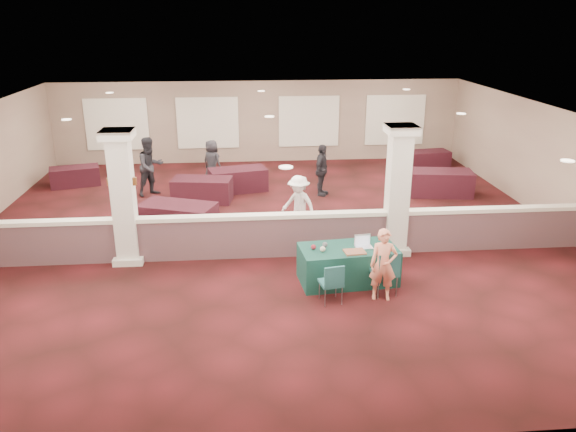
{
  "coord_description": "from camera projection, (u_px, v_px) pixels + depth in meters",
  "views": [
    {
      "loc": [
        -0.77,
        -14.18,
        5.63
      ],
      "look_at": [
        0.3,
        -2.0,
        1.22
      ],
      "focal_mm": 35.0,
      "sensor_mm": 36.0,
      "label": 1
    }
  ],
  "objects": [
    {
      "name": "sconce_right",
      "position": [
        134.0,
        181.0,
        12.92
      ],
      "size": [
        0.12,
        0.12,
        0.18
      ],
      "color": "brown",
      "rests_on": "column_left"
    },
    {
      "name": "far_table_back_center",
      "position": [
        238.0,
        180.0,
        18.85
      ],
      "size": [
        2.04,
        1.34,
        0.76
      ],
      "primitive_type": "cube",
      "rotation": [
        0.0,
        0.0,
        0.23
      ],
      "color": "black",
      "rests_on": "ground"
    },
    {
      "name": "yarn_grey",
      "position": [
        325.0,
        245.0,
        12.29
      ],
      "size": [
        0.12,
        0.12,
        0.12
      ],
      "primitive_type": "sphere",
      "color": "#525156",
      "rests_on": "near_table"
    },
    {
      "name": "screen_glow",
      "position": [
        362.0,
        240.0,
        12.35
      ],
      "size": [
        0.33,
        0.04,
        0.21
      ],
      "primitive_type": "cube",
      "rotation": [
        0.0,
        0.0,
        0.1
      ],
      "color": "silver",
      "rests_on": "near_table"
    },
    {
      "name": "column_left",
      "position": [
        123.0,
        196.0,
        13.02
      ],
      "size": [
        0.72,
        0.72,
        3.2
      ],
      "color": "silver",
      "rests_on": "ground"
    },
    {
      "name": "ceiling",
      "position": [
        269.0,
        116.0,
        14.18
      ],
      "size": [
        16.0,
        16.0,
        0.02
      ],
      "primitive_type": "cube",
      "color": "silver",
      "rests_on": "wall_back"
    },
    {
      "name": "attendee_b",
      "position": [
        299.0,
        205.0,
        15.05
      ],
      "size": [
        1.09,
        1.03,
        1.61
      ],
      "primitive_type": "imported",
      "rotation": [
        0.0,
        0.0,
        -0.71
      ],
      "color": "#B9B9B5",
      "rests_on": "ground"
    },
    {
      "name": "sconce_left",
      "position": [
        109.0,
        182.0,
        12.87
      ],
      "size": [
        0.12,
        0.12,
        0.18
      ],
      "color": "brown",
      "rests_on": "column_left"
    },
    {
      "name": "attendee_d",
      "position": [
        212.0,
        162.0,
        19.5
      ],
      "size": [
        0.86,
        0.8,
        1.55
      ],
      "primitive_type": "imported",
      "rotation": [
        0.0,
        0.0,
        2.46
      ],
      "color": "black",
      "rests_on": "ground"
    },
    {
      "name": "attendee_a",
      "position": [
        150.0,
        167.0,
        18.21
      ],
      "size": [
        1.04,
        0.98,
        1.92
      ],
      "primitive_type": "imported",
      "rotation": [
        0.0,
        0.0,
        0.69
      ],
      "color": "black",
      "rests_on": "ground"
    },
    {
      "name": "yarn_red",
      "position": [
        313.0,
        247.0,
        12.17
      ],
      "size": [
        0.11,
        0.11,
        0.11
      ],
      "primitive_type": "sphere",
      "color": "maroon",
      "rests_on": "near_table"
    },
    {
      "name": "wall_back",
      "position": [
        259.0,
        122.0,
        22.22
      ],
      "size": [
        16.0,
        0.04,
        3.2
      ],
      "primitive_type": "cube",
      "color": "#806558",
      "rests_on": "ground"
    },
    {
      "name": "laptop_screen",
      "position": [
        362.0,
        239.0,
        12.35
      ],
      "size": [
        0.37,
        0.05,
        0.24
      ],
      "primitive_type": "cube",
      "rotation": [
        0.0,
        0.0,
        0.1
      ],
      "color": "silver",
      "rests_on": "near_table"
    },
    {
      "name": "wall_right",
      "position": [
        561.0,
        170.0,
        15.37
      ],
      "size": [
        0.04,
        16.0,
        3.2
      ],
      "primitive_type": "cube",
      "color": "#806558",
      "rests_on": "ground"
    },
    {
      "name": "woman",
      "position": [
        383.0,
        265.0,
        11.52
      ],
      "size": [
        0.61,
        0.45,
        1.54
      ],
      "primitive_type": "imported",
      "rotation": [
        0.0,
        0.0,
        -0.16
      ],
      "color": "#FF956E",
      "rests_on": "ground"
    },
    {
      "name": "yarn_cream",
      "position": [
        323.0,
        249.0,
        12.04
      ],
      "size": [
        0.12,
        0.12,
        0.12
      ],
      "primitive_type": "sphere",
      "color": "beige",
      "rests_on": "near_table"
    },
    {
      "name": "laptop_base",
      "position": [
        364.0,
        247.0,
        12.27
      ],
      "size": [
        0.39,
        0.29,
        0.02
      ],
      "primitive_type": "cube",
      "rotation": [
        0.0,
        0.0,
        0.1
      ],
      "color": "silver",
      "rests_on": "near_table"
    },
    {
      "name": "scissors",
      "position": [
        385.0,
        251.0,
        12.11
      ],
      "size": [
        0.14,
        0.05,
        0.01
      ],
      "primitive_type": "cube",
      "rotation": [
        0.0,
        0.0,
        0.1
      ],
      "color": "red",
      "rests_on": "near_table"
    },
    {
      "name": "wall_front",
      "position": [
        306.0,
        346.0,
        7.22
      ],
      "size": [
        16.0,
        0.04,
        3.2
      ],
      "primitive_type": "cube",
      "color": "#806558",
      "rests_on": "ground"
    },
    {
      "name": "far_table_front_center",
      "position": [
        202.0,
        190.0,
        17.78
      ],
      "size": [
        1.96,
        1.19,
        0.75
      ],
      "primitive_type": "cube",
      "rotation": [
        0.0,
        0.0,
        -0.15
      ],
      "color": "black",
      "rests_on": "ground"
    },
    {
      "name": "far_table_back_right",
      "position": [
        428.0,
        159.0,
        21.78
      ],
      "size": [
        1.67,
        0.99,
        0.64
      ],
      "primitive_type": "cube",
      "rotation": [
        0.0,
        0.0,
        0.13
      ],
      "color": "black",
      "rests_on": "ground"
    },
    {
      "name": "conf_chair_side",
      "position": [
        332.0,
        281.0,
        11.4
      ],
      "size": [
        0.51,
        0.52,
        0.88
      ],
      "rotation": [
        0.0,
        0.0,
        0.18
      ],
      "color": "#21605F",
      "rests_on": "ground"
    },
    {
      "name": "far_table_back_left",
      "position": [
        75.0,
        176.0,
        19.44
      ],
      "size": [
        1.77,
        1.22,
        0.66
      ],
      "primitive_type": "cube",
      "rotation": [
        0.0,
        0.0,
        0.28
      ],
      "color": "black",
      "rests_on": "ground"
    },
    {
      "name": "far_table_front_left",
      "position": [
        178.0,
        218.0,
        15.2
      ],
      "size": [
        2.24,
        1.66,
        0.82
      ],
      "primitive_type": "cube",
      "rotation": [
        0.0,
        0.0,
        -0.37
      ],
      "color": "black",
      "rests_on": "ground"
    },
    {
      "name": "knitting",
      "position": [
        355.0,
        252.0,
        12.02
      ],
      "size": [
        0.47,
        0.37,
        0.03
      ],
      "primitive_type": "cube",
      "rotation": [
        0.0,
        0.0,
        0.1
      ],
      "color": "#B9501D",
      "rests_on": "near_table"
    },
    {
      "name": "ground",
      "position": [
        271.0,
        233.0,
        15.26
      ],
      "size": [
        16.0,
        16.0,
        0.0
      ],
      "primitive_type": "plane",
      "color": "#3F0F12",
      "rests_on": "ground"
    },
    {
      "name": "far_table_front_right",
      "position": [
        440.0,
        183.0,
        18.41
      ],
      "size": [
        2.13,
        1.29,
        0.81
      ],
      "primitive_type": "cube",
      "rotation": [
        0.0,
        0.0,
        -0.15
      ],
      "color": "black",
      "rests_on": "ground"
    },
    {
      "name": "column_right",
      "position": [
        398.0,
        189.0,
        13.55
      ],
      "size": [
        0.72,
        0.72,
        3.2
      ],
      "color": "silver",
      "rests_on": "ground"
    },
    {
      "name": "partition_wall",
      "position": [
        274.0,
        234.0,
        13.66
      ],
      "size": [
        15.6,
        0.28,
        1.1
      ],
      "color": "brown",
      "rests_on": "ground"
    },
    {
      "name": "near_table",
      "position": [
        348.0,
        265.0,
        12.41
      ],
      "size": [
        2.2,
        1.25,
        0.81
      ],
      "primitive_type": "cube",
      "rotation": [
        0.0,
        0.0,
        0.1
      ],
      "color": "#0E352F",
      "rests_on": "ground"
    },
    {
      "name": "attendee_c",
      "position": [
        322.0,
        170.0,
        18.21
      ],
      "size": [
        0.86,
        1.1,
        1.69
      ],
      "primitive_type": "imported",
      "rotation": [
        0.0,
        0.0,
        1.11
      ],
      "color": "black",
      "rests_on": "ground"
    },
    {
      "name": "conf_chair_main",
      "position": [
        386.0,
        270.0,
        11.72
      ],
      "size": [
        0.58,
        0.59,
        1.01
      ],
      "rotation": [
        0.0,
        0.0,
        0.18
      ],
      "color": "#21605F",
      "rests_on": "ground"
    }
  ]
}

